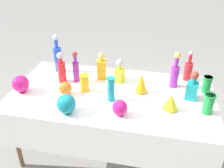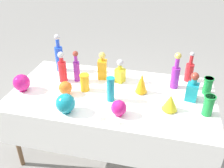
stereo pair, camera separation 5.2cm
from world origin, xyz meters
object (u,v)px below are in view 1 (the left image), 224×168
at_px(slender_vase_1, 209,103).
at_px(square_decanter_2, 102,67).
at_px(tall_bottle_3, 62,69).
at_px(round_bowl_0, 120,108).
at_px(slender_vase_2, 207,84).
at_px(square_decanter_0, 192,88).
at_px(slender_vase_3, 111,89).
at_px(round_bowl_1, 21,84).
at_px(cardboard_box_behind_left, 141,97).
at_px(tall_bottle_1, 76,68).
at_px(tall_bottle_2, 188,69).
at_px(square_decanter_1, 120,72).
at_px(round_bowl_2, 66,104).
at_px(tall_bottle_0, 175,73).
at_px(tall_bottle_4, 58,57).
at_px(slender_vase_0, 84,82).
at_px(fluted_vase_1, 141,83).
at_px(round_bowl_3, 65,88).
at_px(fluted_vase_0, 171,102).

bearing_deg(slender_vase_1, square_decanter_2, 158.54).
distance_m(tall_bottle_3, round_bowl_0, 0.80).
bearing_deg(slender_vase_2, round_bowl_0, -145.02).
height_order(square_decanter_0, slender_vase_3, square_decanter_0).
relative_size(slender_vase_3, round_bowl_1, 1.38).
xyz_separation_m(slender_vase_2, cardboard_box_behind_left, (-0.65, 0.68, -0.68)).
xyz_separation_m(tall_bottle_1, slender_vase_3, (0.42, -0.27, -0.02)).
height_order(tall_bottle_2, tall_bottle_3, tall_bottle_3).
bearing_deg(slender_vase_2, square_decanter_1, 178.25).
relative_size(round_bowl_1, round_bowl_2, 0.97).
xyz_separation_m(tall_bottle_2, cardboard_box_behind_left, (-0.49, 0.47, -0.71)).
bearing_deg(tall_bottle_0, slender_vase_2, -8.13).
xyz_separation_m(tall_bottle_4, slender_vase_0, (0.40, -0.34, -0.08)).
relative_size(tall_bottle_2, square_decanter_2, 1.08).
bearing_deg(cardboard_box_behind_left, tall_bottle_0, -61.43).
height_order(tall_bottle_3, cardboard_box_behind_left, tall_bottle_3).
height_order(tall_bottle_1, square_decanter_1, tall_bottle_1).
height_order(fluted_vase_1, round_bowl_1, fluted_vase_1).
relative_size(tall_bottle_0, tall_bottle_4, 0.88).
xyz_separation_m(slender_vase_0, slender_vase_1, (1.12, -0.13, 0.01)).
bearing_deg(tall_bottle_0, round_bowl_2, -144.59).
distance_m(tall_bottle_3, tall_bottle_4, 0.25).
bearing_deg(slender_vase_1, slender_vase_2, 85.60).
height_order(square_decanter_2, slender_vase_0, square_decanter_2).
xyz_separation_m(tall_bottle_4, round_bowl_3, (0.25, -0.45, -0.10)).
distance_m(tall_bottle_1, slender_vase_0, 0.22).
xyz_separation_m(square_decanter_2, slender_vase_3, (0.18, -0.38, -0.01)).
height_order(square_decanter_2, slender_vase_3, square_decanter_2).
bearing_deg(fluted_vase_0, tall_bottle_3, 166.54).
distance_m(square_decanter_0, fluted_vase_0, 0.28).
bearing_deg(round_bowl_1, square_decanter_2, 31.03).
distance_m(slender_vase_0, round_bowl_3, 0.19).
distance_m(tall_bottle_2, square_decanter_0, 0.36).
bearing_deg(tall_bottle_1, tall_bottle_0, 5.39).
height_order(tall_bottle_0, slender_vase_3, tall_bottle_0).
bearing_deg(tall_bottle_1, slender_vase_3, -32.92).
distance_m(square_decanter_2, slender_vase_3, 0.42).
xyz_separation_m(tall_bottle_0, fluted_vase_1, (-0.30, -0.17, -0.05)).
bearing_deg(round_bowl_2, tall_bottle_3, 115.20).
xyz_separation_m(round_bowl_0, round_bowl_1, (-0.98, 0.16, 0.01)).
bearing_deg(tall_bottle_2, tall_bottle_0, -129.25).
xyz_separation_m(tall_bottle_3, round_bowl_3, (0.12, -0.23, -0.07)).
bearing_deg(round_bowl_2, fluted_vase_0, 15.08).
distance_m(slender_vase_1, slender_vase_3, 0.84).
bearing_deg(tall_bottle_3, fluted_vase_0, -13.46).
height_order(round_bowl_2, cardboard_box_behind_left, round_bowl_2).
bearing_deg(slender_vase_3, square_decanter_1, 87.72).
bearing_deg(round_bowl_2, round_bowl_0, 8.13).
bearing_deg(tall_bottle_4, square_decanter_2, -7.57).
bearing_deg(slender_vase_2, slender_vase_1, -94.40).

